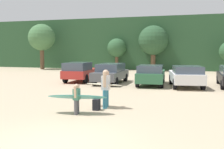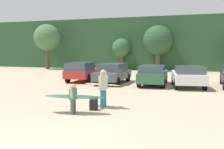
# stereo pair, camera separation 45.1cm
# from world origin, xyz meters

# --- Properties ---
(ground_plane) EXTENTS (120.00, 120.00, 0.00)m
(ground_plane) POSITION_xyz_m (0.00, 0.00, 0.00)
(ground_plane) COLOR tan
(hillside_ridge) EXTENTS (108.00, 12.00, 6.57)m
(hillside_ridge) POSITION_xyz_m (0.00, 33.24, 3.29)
(hillside_ridge) COLOR #284C2D
(hillside_ridge) RESTS_ON ground_plane
(tree_left) EXTENTS (3.42, 3.42, 5.82)m
(tree_left) POSITION_xyz_m (-15.77, 24.81, 4.06)
(tree_left) COLOR brown
(tree_left) RESTS_ON ground_plane
(tree_ridge_back) EXTENTS (2.33, 2.33, 3.93)m
(tree_ridge_back) POSITION_xyz_m (-6.23, 26.66, 2.72)
(tree_ridge_back) COLOR brown
(tree_ridge_back) RESTS_ON ground_plane
(tree_center) EXTENTS (3.53, 3.53, 5.40)m
(tree_center) POSITION_xyz_m (-1.63, 26.52, 3.60)
(tree_center) COLOR brown
(tree_center) RESTS_ON ground_plane
(parked_car_red) EXTENTS (2.12, 4.53, 1.52)m
(parked_car_red) POSITION_xyz_m (-5.30, 13.48, 0.80)
(parked_car_red) COLOR #B72D28
(parked_car_red) RESTS_ON ground_plane
(parked_car_dark_gray) EXTENTS (1.88, 4.47, 1.46)m
(parked_car_dark_gray) POSITION_xyz_m (-2.67, 13.05, 0.78)
(parked_car_dark_gray) COLOR #4C4F54
(parked_car_dark_gray) RESTS_ON ground_plane
(parked_car_forest_green) EXTENTS (2.13, 4.58, 1.43)m
(parked_car_forest_green) POSITION_xyz_m (0.38, 12.80, 0.76)
(parked_car_forest_green) COLOR #2D6642
(parked_car_forest_green) RESTS_ON ground_plane
(parked_car_white) EXTENTS (2.60, 4.50, 1.43)m
(parked_car_white) POSITION_xyz_m (2.76, 12.51, 0.77)
(parked_car_white) COLOR white
(parked_car_white) RESTS_ON ground_plane
(person_adult) EXTENTS (0.33, 0.72, 1.63)m
(person_adult) POSITION_xyz_m (-0.23, 4.71, 0.92)
(person_adult) COLOR teal
(person_adult) RESTS_ON ground_plane
(person_child) EXTENTS (0.24, 0.50, 1.17)m
(person_child) POSITION_xyz_m (-0.91, 3.26, 0.66)
(person_child) COLOR #4C4C51
(person_child) RESTS_ON ground_plane
(surfboard_cream) EXTENTS (1.76, 0.72, 0.12)m
(surfboard_cream) POSITION_xyz_m (-0.35, 4.83, 0.98)
(surfboard_cream) COLOR beige
(surfboard_teal) EXTENTS (2.41, 1.07, 0.32)m
(surfboard_teal) POSITION_xyz_m (-0.94, 3.40, 0.65)
(surfboard_teal) COLOR teal
(backpack_dropped) EXTENTS (0.24, 0.34, 0.45)m
(backpack_dropped) POSITION_xyz_m (-0.46, 4.20, 0.22)
(backpack_dropped) COLOR black
(backpack_dropped) RESTS_ON ground_plane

